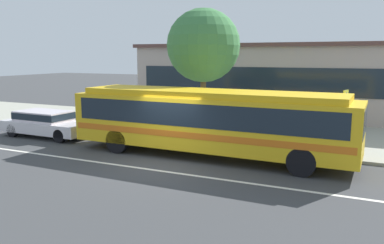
% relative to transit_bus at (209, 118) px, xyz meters
% --- Properties ---
extents(ground_plane, '(120.00, 120.00, 0.00)m').
position_rel_transit_bus_xyz_m(ground_plane, '(-1.11, -1.81, -1.56)').
color(ground_plane, '#3A3C3E').
extents(sidewalk_slab, '(60.00, 8.00, 0.12)m').
position_rel_transit_bus_xyz_m(sidewalk_slab, '(-1.11, 5.35, -1.50)').
color(sidewalk_slab, '#9C9C8C').
rests_on(sidewalk_slab, ground_plane).
extents(lane_stripe_center, '(56.00, 0.16, 0.01)m').
position_rel_transit_bus_xyz_m(lane_stripe_center, '(-1.11, -2.61, -1.55)').
color(lane_stripe_center, silver).
rests_on(lane_stripe_center, ground_plane).
extents(transit_bus, '(11.45, 2.69, 2.67)m').
position_rel_transit_bus_xyz_m(transit_bus, '(0.00, 0.00, 0.00)').
color(transit_bus, gold).
rests_on(transit_bus, ground_plane).
extents(sedan_behind_bus, '(4.76, 1.90, 1.29)m').
position_rel_transit_bus_xyz_m(sedan_behind_bus, '(-8.92, 0.24, -0.83)').
color(sedan_behind_bus, silver).
rests_on(sedan_behind_bus, ground_plane).
extents(pedestrian_waiting_near_sign, '(0.38, 0.38, 1.70)m').
position_rel_transit_bus_xyz_m(pedestrian_waiting_near_sign, '(-4.11, 2.36, -0.43)').
color(pedestrian_waiting_near_sign, '#383B3B').
rests_on(pedestrian_waiting_near_sign, sidewalk_slab).
extents(pedestrian_walking_along_curb, '(0.48, 0.48, 1.71)m').
position_rel_transit_bus_xyz_m(pedestrian_walking_along_curb, '(-4.41, 2.42, -0.43)').
color(pedestrian_walking_along_curb, '#29394A').
rests_on(pedestrian_walking_along_curb, sidewalk_slab).
extents(bus_stop_sign, '(0.16, 0.43, 2.59)m').
position_rel_transit_bus_xyz_m(bus_stop_sign, '(4.89, 1.87, 0.22)').
color(bus_stop_sign, gray).
rests_on(bus_stop_sign, sidewalk_slab).
extents(street_tree_near_stop, '(3.61, 3.61, 6.19)m').
position_rel_transit_bus_xyz_m(street_tree_near_stop, '(-1.93, 3.86, 2.94)').
color(street_tree_near_stop, brown).
rests_on(street_tree_near_stop, sidewalk_slab).
extents(station_building, '(18.91, 7.73, 4.78)m').
position_rel_transit_bus_xyz_m(station_building, '(-0.09, 13.01, 0.84)').
color(station_building, '#A29590').
rests_on(station_building, ground_plane).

